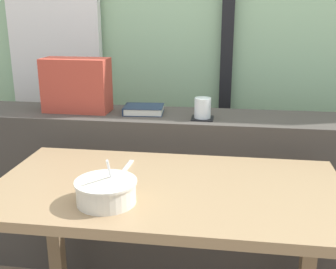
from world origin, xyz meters
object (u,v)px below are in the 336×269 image
object	(u,v)px
juice_glass	(203,109)
closed_book	(143,109)
throw_pillow	(77,85)
fork_utensil	(126,168)
coaster_square	(202,118)
soup_bowl	(106,192)
breakfast_table	(168,214)

from	to	relation	value
juice_glass	closed_book	xyz separation A→B (m)	(-0.29, 0.07, -0.03)
throw_pillow	fork_utensil	size ratio (longest dim) A/B	1.88
coaster_square	soup_bowl	world-z (taller)	soup_bowl
juice_glass	fork_utensil	bearing A→B (deg)	-122.35
juice_glass	breakfast_table	bearing A→B (deg)	-98.73
coaster_square	fork_utensil	size ratio (longest dim) A/B	0.59
breakfast_table	throw_pillow	world-z (taller)	throw_pillow
breakfast_table	soup_bowl	distance (m)	0.28
breakfast_table	closed_book	bearing A→B (deg)	108.83
coaster_square	closed_book	bearing A→B (deg)	166.96
juice_glass	throw_pillow	distance (m)	0.63
juice_glass	fork_utensil	size ratio (longest dim) A/B	0.55
closed_book	throw_pillow	xyz separation A→B (m)	(-0.33, -0.01, 0.11)
coaster_square	juice_glass	distance (m)	0.04
breakfast_table	juice_glass	bearing A→B (deg)	81.27
breakfast_table	fork_utensil	world-z (taller)	fork_utensil
coaster_square	fork_utensil	distance (m)	0.50
closed_book	fork_utensil	size ratio (longest dim) A/B	1.17
soup_bowl	juice_glass	bearing A→B (deg)	69.98
breakfast_table	juice_glass	size ratio (longest dim) A/B	13.09
throw_pillow	breakfast_table	bearing A→B (deg)	-48.26
breakfast_table	throw_pillow	distance (m)	0.87
soup_bowl	breakfast_table	bearing A→B (deg)	42.78
fork_utensil	breakfast_table	bearing A→B (deg)	-32.67
breakfast_table	coaster_square	xyz separation A→B (m)	(0.08, 0.54, 0.21)
breakfast_table	soup_bowl	size ratio (longest dim) A/B	6.22
coaster_square	fork_utensil	bearing A→B (deg)	-122.35
breakfast_table	coaster_square	distance (m)	0.59
soup_bowl	fork_utensil	world-z (taller)	soup_bowl
breakfast_table	soup_bowl	world-z (taller)	soup_bowl
juice_glass	fork_utensil	world-z (taller)	juice_glass
throw_pillow	fork_utensil	distance (m)	0.63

